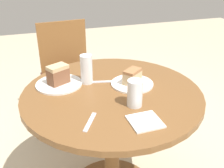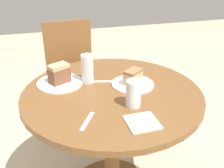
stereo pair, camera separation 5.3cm
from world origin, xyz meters
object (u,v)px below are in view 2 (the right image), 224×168
Objects in this scene: plate_far at (60,83)px; chair at (73,73)px; glass_water at (134,95)px; glass_lemonade at (88,70)px; plate_near at (133,84)px; cake_slice_near at (133,77)px; cake_slice_far at (59,73)px.

chair is at bearing 78.06° from plate_far.
chair is at bearing 98.12° from glass_water.
glass_lemonade is (-0.00, -0.75, 0.34)m from chair.
chair is at bearing 104.51° from plate_near.
cake_slice_near reaches higher than plate_near.
glass_water reaches higher than plate_far.
chair is at bearing 104.51° from cake_slice_near.
chair is at bearing 78.06° from cake_slice_far.
cake_slice_far is (0.00, 0.00, 0.06)m from plate_far.
glass_water is (0.30, -0.32, -0.00)m from cake_slice_far.
plate_near is 0.92× the size of plate_far.
glass_lemonade reaches higher than plate_far.
cake_slice_far reaches higher than cake_slice_near.
glass_lemonade is at bearing 117.14° from glass_water.
chair reaches higher than cake_slice_near.
plate_far is (-0.37, 0.12, 0.00)m from plate_near.
plate_near is 1.78× the size of glass_water.
plate_near is 0.39m from plate_far.
plate_near is 1.44× the size of glass_lemonade.
plate_near is at bearing -17.78° from cake_slice_far.
cake_slice_near is 0.75× the size of glass_lemonade.
cake_slice_far is 0.44m from glass_water.
cake_slice_near is (0.00, -0.00, 0.04)m from plate_near.
glass_lemonade is 0.34m from glass_water.
plate_far is at bearing 0.00° from cake_slice_far.
cake_slice_near is 0.92× the size of glass_water.
plate_far is at bearing 162.22° from cake_slice_near.
glass_lemonade reaches higher than cake_slice_near.
glass_water reaches higher than cake_slice_near.
cake_slice_near is at bearing -17.78° from cake_slice_far.
chair is 1.11m from glass_water.
cake_slice_near is at bearing -90.00° from plate_near.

